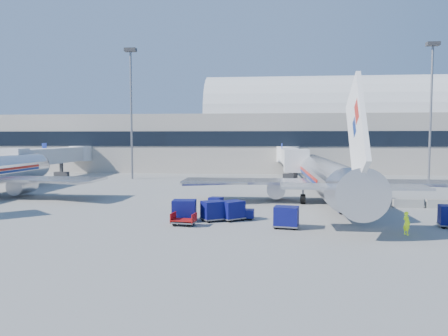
# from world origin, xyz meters

# --- Properties ---
(ground) EXTENTS (260.00, 260.00, 0.00)m
(ground) POSITION_xyz_m (0.00, 0.00, 0.00)
(ground) COLOR gray
(ground) RESTS_ON ground
(terminal) EXTENTS (170.00, 28.15, 21.00)m
(terminal) POSITION_xyz_m (-13.60, 55.96, 7.52)
(terminal) COLOR #B2AA9E
(terminal) RESTS_ON ground
(airliner_main) EXTENTS (32.00, 37.26, 12.07)m
(airliner_main) POSITION_xyz_m (10.00, 4.51, 2.93)
(airliner_main) COLOR silver
(airliner_main) RESTS_ON ground
(jetbridge_near) EXTENTS (4.40, 27.50, 6.25)m
(jetbridge_near) POSITION_xyz_m (7.60, 30.81, 3.93)
(jetbridge_near) COLOR silver
(jetbridge_near) RESTS_ON ground
(jetbridge_mid) EXTENTS (4.40, 27.50, 6.25)m
(jetbridge_mid) POSITION_xyz_m (-34.40, 30.81, 3.93)
(jetbridge_mid) COLOR silver
(jetbridge_mid) RESTS_ON ground
(mast_west) EXTENTS (2.00, 1.20, 22.60)m
(mast_west) POSITION_xyz_m (-20.00, 30.00, 14.79)
(mast_west) COLOR slate
(mast_west) RESTS_ON ground
(mast_east) EXTENTS (2.00, 1.20, 22.60)m
(mast_east) POSITION_xyz_m (30.00, 30.00, 14.79)
(mast_east) COLOR slate
(mast_east) RESTS_ON ground
(barrier_near) EXTENTS (3.00, 0.55, 0.90)m
(barrier_near) POSITION_xyz_m (18.00, 2.00, 0.45)
(barrier_near) COLOR #9E9E96
(barrier_near) RESTS_ON ground
(barrier_mid) EXTENTS (3.00, 0.55, 0.90)m
(barrier_mid) POSITION_xyz_m (21.30, 2.00, 0.45)
(barrier_mid) COLOR #9E9E96
(barrier_mid) RESTS_ON ground
(tug_lead) EXTENTS (2.27, 1.22, 1.45)m
(tug_lead) POSITION_xyz_m (1.12, -5.98, 0.66)
(tug_lead) COLOR #0A0D51
(tug_lead) RESTS_ON ground
(tug_right) EXTENTS (2.60, 2.48, 1.56)m
(tug_right) POSITION_xyz_m (11.38, -2.81, 0.71)
(tug_right) COLOR #0A0D51
(tug_right) RESTS_ON ground
(tug_left) EXTENTS (2.16, 2.89, 1.69)m
(tug_left) POSITION_xyz_m (-1.11, -3.86, 0.77)
(tug_left) COLOR #0A0D51
(tug_left) RESTS_ON ground
(cart_train_a) EXTENTS (2.45, 2.39, 1.72)m
(cart_train_a) POSITION_xyz_m (0.45, -6.63, 0.92)
(cart_train_a) COLOR #0A0D51
(cart_train_a) RESTS_ON ground
(cart_train_b) EXTENTS (2.48, 2.33, 1.74)m
(cart_train_b) POSITION_xyz_m (-1.16, -7.06, 0.93)
(cart_train_b) COLOR #0A0D51
(cart_train_b) RESTS_ON ground
(cart_train_c) EXTENTS (2.20, 1.73, 1.85)m
(cart_train_c) POSITION_xyz_m (-3.65, -7.42, 0.99)
(cart_train_c) COLOR #0A0D51
(cart_train_c) RESTS_ON ground
(cart_solo_near) EXTENTS (2.22, 1.84, 1.75)m
(cart_solo_near) POSITION_xyz_m (5.01, -9.55, 0.94)
(cart_solo_near) COLOR #0A0D51
(cart_solo_near) RESTS_ON ground
(cart_open_red) EXTENTS (2.12, 1.64, 0.52)m
(cart_open_red) POSITION_xyz_m (-3.32, -9.33, 0.37)
(cart_open_red) COLOR slate
(cart_open_red) RESTS_ON ground
(ramp_worker) EXTENTS (0.64, 0.75, 1.75)m
(ramp_worker) POSITION_xyz_m (13.83, -11.01, 0.88)
(ramp_worker) COLOR #B9FF1A
(ramp_worker) RESTS_ON ground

